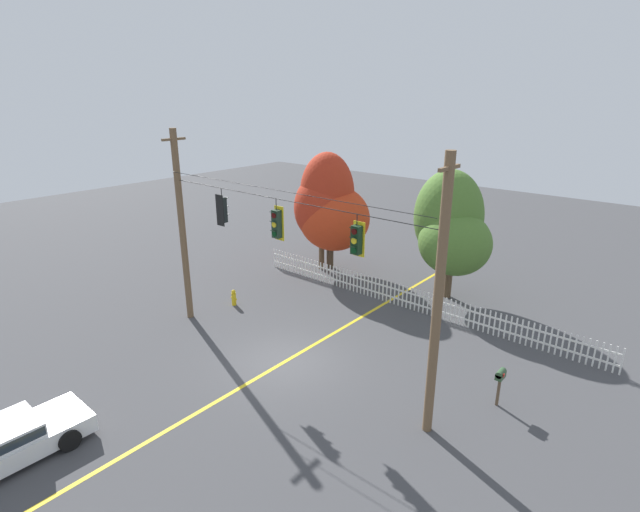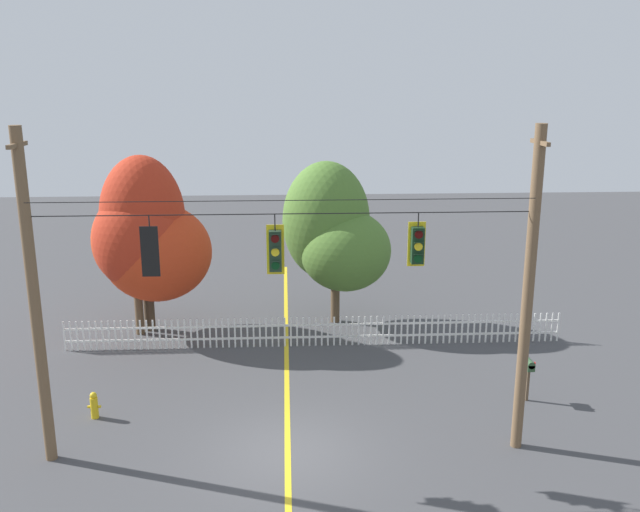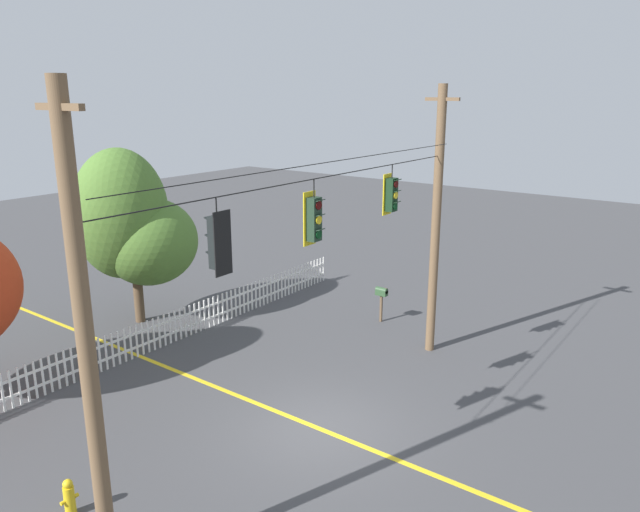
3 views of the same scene
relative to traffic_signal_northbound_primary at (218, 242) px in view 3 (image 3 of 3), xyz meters
name	(u,v)px [view 3 (image 3 of 3)]	position (x,y,z in m)	size (l,w,h in m)	color
ground	(320,429)	(3.22, 0.01, -5.54)	(80.00, 80.00, 0.00)	#424244
lane_centerline_stripe	(320,429)	(3.22, 0.01, -5.53)	(0.16, 36.00, 0.01)	gold
signal_support_span	(320,265)	(3.22, 0.01, -1.21)	(12.50, 1.10, 8.51)	brown
traffic_signal_northbound_primary	(218,242)	(0.00, 0.00, 0.00)	(0.43, 0.38, 1.48)	black
traffic_signal_westbound_side	(314,219)	(2.99, 0.02, -0.06)	(0.43, 0.38, 1.54)	black
traffic_signal_northbound_secondary	(391,195)	(6.47, 0.02, 0.04)	(0.43, 0.38, 1.38)	black
white_picket_fence	(164,330)	(4.29, 7.32, -4.98)	(18.09, 0.06, 1.11)	white
autumn_oak_far_east	(133,226)	(5.13, 9.70, -1.87)	(4.17, 3.79, 6.44)	brown
fire_hydrant	(69,497)	(-2.34, 2.17, -5.14)	(0.38, 0.22, 0.80)	gold
roadside_mailbox	(382,294)	(10.52, 2.61, -4.45)	(0.25, 0.44, 1.34)	brown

